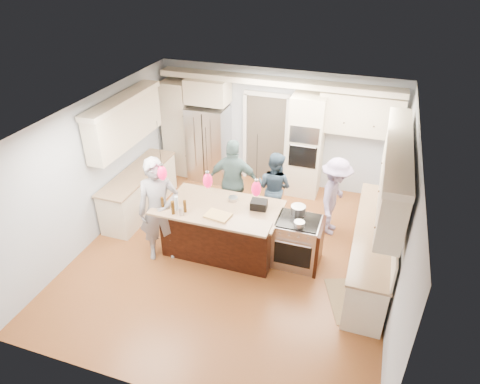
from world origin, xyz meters
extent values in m
plane|color=brown|center=(0.00, 0.00, 0.00)|extent=(6.00, 6.00, 0.00)
cube|color=#B2BCC6|center=(0.00, 3.00, 1.35)|extent=(5.50, 0.04, 2.70)
cube|color=#B2BCC6|center=(0.00, -3.00, 1.35)|extent=(5.50, 0.04, 2.70)
cube|color=#B2BCC6|center=(-2.75, 0.00, 1.35)|extent=(0.04, 6.00, 2.70)
cube|color=#B2BCC6|center=(2.75, 0.00, 1.35)|extent=(0.04, 6.00, 2.70)
cube|color=white|center=(0.00, 0.00, 2.70)|extent=(5.50, 6.00, 0.04)
cube|color=#B7B7BC|center=(-1.55, 2.64, 0.90)|extent=(0.90, 0.70, 1.80)
cube|color=beige|center=(0.75, 2.67, 1.15)|extent=(0.72, 0.64, 2.30)
cube|color=black|center=(0.75, 2.34, 1.55)|extent=(0.60, 0.02, 0.35)
cube|color=black|center=(0.75, 2.34, 1.05)|extent=(0.60, 0.02, 0.50)
cylinder|color=#B7B7BC|center=(0.75, 2.31, 1.30)|extent=(0.55, 0.02, 0.02)
cube|color=beige|center=(-2.35, 2.70, 1.15)|extent=(0.60, 0.58, 2.30)
cube|color=beige|center=(-1.55, 2.70, 2.15)|extent=(0.95, 0.58, 0.55)
cube|color=beige|center=(1.80, 2.82, 1.95)|extent=(1.70, 0.35, 0.85)
cube|color=beige|center=(0.00, 2.80, 2.48)|extent=(5.30, 0.38, 0.12)
cube|color=#4C443A|center=(-0.25, 2.99, 1.05)|extent=(0.90, 0.06, 2.10)
cube|color=white|center=(-0.25, 2.95, 2.13)|extent=(1.04, 0.06, 0.10)
cube|color=beige|center=(2.40, 0.30, 0.44)|extent=(0.60, 3.00, 0.88)
cube|color=tan|center=(2.40, 0.30, 0.90)|extent=(0.64, 3.05, 0.04)
cube|color=beige|center=(2.52, 0.30, 1.98)|extent=(0.35, 3.00, 0.85)
cube|color=beige|center=(2.51, 0.30, 2.46)|extent=(0.37, 3.10, 0.10)
cube|color=beige|center=(-2.40, 0.80, 0.44)|extent=(0.60, 2.20, 0.88)
cube|color=tan|center=(-2.40, 0.80, 0.90)|extent=(0.64, 2.25, 0.04)
cube|color=beige|center=(-2.52, 0.80, 1.98)|extent=(0.35, 2.20, 0.85)
cube|color=beige|center=(-2.51, 0.80, 2.46)|extent=(0.37, 2.30, 0.10)
cube|color=black|center=(-0.25, 0.15, 0.44)|extent=(2.00, 1.00, 0.88)
cube|color=tan|center=(-0.25, 0.15, 0.90)|extent=(2.10, 1.10, 0.04)
cube|color=black|center=(-0.25, -0.41, 0.54)|extent=(2.00, 0.12, 1.08)
cube|color=tan|center=(-0.25, -0.55, 1.10)|extent=(2.10, 0.42, 0.04)
cube|color=black|center=(0.38, 0.28, 1.00)|extent=(0.31, 0.26, 0.16)
cube|color=#B7B7BC|center=(1.13, 0.15, 0.45)|extent=(0.76, 0.66, 0.90)
cube|color=black|center=(1.13, -0.19, 0.40)|extent=(0.65, 0.01, 0.45)
cube|color=black|center=(1.13, 0.15, 0.91)|extent=(0.72, 0.59, 0.02)
cube|color=black|center=(1.54, 0.15, 0.44)|extent=(0.06, 0.71, 0.88)
cylinder|color=black|center=(-1.05, -0.51, 2.33)|extent=(0.01, 0.01, 0.75)
ellipsoid|color=#E40D43|center=(-1.05, -0.51, 1.80)|extent=(0.15, 0.15, 0.26)
cylinder|color=black|center=(-0.25, -0.51, 2.33)|extent=(0.01, 0.01, 0.75)
ellipsoid|color=#E40D43|center=(-0.25, -0.51, 1.80)|extent=(0.15, 0.15, 0.26)
cylinder|color=black|center=(0.55, -0.51, 2.33)|extent=(0.01, 0.01, 0.75)
ellipsoid|color=#E40D43|center=(0.55, -0.51, 1.80)|extent=(0.15, 0.15, 0.26)
imported|color=gray|center=(-1.23, -0.45, 0.99)|extent=(0.86, 0.77, 1.99)
imported|color=#2D4358|center=(0.40, 1.33, 0.77)|extent=(0.88, 0.76, 1.54)
imported|color=slate|center=(-0.37, 1.07, 0.90)|extent=(1.09, 0.55, 1.80)
imported|color=gray|center=(1.60, 1.30, 0.80)|extent=(0.70, 1.10, 1.61)
cube|color=olive|center=(2.22, -0.53, 0.01)|extent=(1.01, 1.21, 0.01)
cylinder|color=silver|center=(-0.84, -0.51, 1.25)|extent=(0.07, 0.07, 0.27)
cylinder|color=#3F270B|center=(-1.10, -0.53, 1.23)|extent=(0.07, 0.07, 0.21)
cylinder|color=#3F270B|center=(-0.85, -0.63, 1.24)|extent=(0.07, 0.07, 0.24)
cylinder|color=#3F270B|center=(-0.69, -0.51, 1.23)|extent=(0.07, 0.07, 0.22)
cylinder|color=#B7B7BC|center=(-0.71, -0.62, 1.19)|extent=(0.09, 0.09, 0.13)
cube|color=tan|center=(-0.12, -0.47, 1.14)|extent=(0.45, 0.35, 0.03)
cylinder|color=#B7B7BC|center=(1.08, 0.34, 1.00)|extent=(0.26, 0.26, 0.15)
cylinder|color=#B7B7BC|center=(1.18, -0.03, 0.97)|extent=(0.18, 0.18, 0.09)
camera|label=1|loc=(2.10, -5.92, 5.12)|focal=32.00mm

